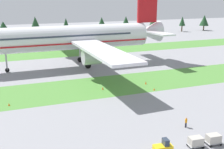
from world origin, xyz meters
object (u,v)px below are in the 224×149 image
object	(u,v)px
ground_crew_loader	(186,122)
taxiway_marker_1	(103,88)
taxiway_marker_0	(146,83)
cargo_dolly_lead	(196,141)
airliner	(75,37)
cargo_dolly_second	(213,139)
taxiway_marker_3	(154,89)
baggage_tug	(163,147)
taxiway_marker_2	(9,104)

from	to	relation	value
ground_crew_loader	taxiway_marker_1	world-z (taller)	ground_crew_loader
taxiway_marker_0	cargo_dolly_lead	bearing A→B (deg)	-103.87
airliner	taxiway_marker_0	world-z (taller)	airliner
cargo_dolly_second	ground_crew_loader	bearing A→B (deg)	8.86
taxiway_marker_3	taxiway_marker_1	bearing A→B (deg)	156.38
cargo_dolly_second	baggage_tug	bearing A→B (deg)	90.00
cargo_dolly_second	cargo_dolly_lead	bearing A→B (deg)	90.00
airliner	ground_crew_loader	distance (m)	48.89
taxiway_marker_0	taxiway_marker_2	bearing A→B (deg)	-174.57
cargo_dolly_lead	taxiway_marker_3	bearing A→B (deg)	-10.67
ground_crew_loader	taxiway_marker_0	world-z (taller)	ground_crew_loader
cargo_dolly_lead	ground_crew_loader	size ratio (longest dim) A/B	1.34
cargo_dolly_lead	taxiway_marker_3	world-z (taller)	cargo_dolly_lead
airliner	cargo_dolly_lead	bearing A→B (deg)	-176.34
taxiway_marker_1	taxiway_marker_2	distance (m)	20.74
cargo_dolly_second	taxiway_marker_2	bearing A→B (deg)	50.92
airliner	taxiway_marker_2	bearing A→B (deg)	142.69
cargo_dolly_second	taxiway_marker_1	distance (m)	30.25
cargo_dolly_second	taxiway_marker_1	world-z (taller)	cargo_dolly_second
taxiway_marker_2	ground_crew_loader	bearing A→B (deg)	-37.13
ground_crew_loader	taxiway_marker_2	size ratio (longest dim) A/B	3.36
taxiway_marker_2	cargo_dolly_lead	bearing A→B (deg)	-47.05
airliner	taxiway_marker_3	xyz separation A→B (m)	(11.20, -29.17, -8.62)
airliner	cargo_dolly_lead	world-z (taller)	airliner
cargo_dolly_lead	taxiway_marker_0	size ratio (longest dim) A/B	3.38
baggage_tug	cargo_dolly_second	distance (m)	7.93
taxiway_marker_0	baggage_tug	bearing A→B (deg)	-112.99
cargo_dolly_lead	taxiway_marker_1	bearing A→B (deg)	12.73
airliner	ground_crew_loader	xyz separation A→B (m)	(6.79, -47.76, -7.92)
taxiway_marker_3	taxiway_marker_0	bearing A→B (deg)	85.88
cargo_dolly_second	taxiway_marker_0	distance (m)	29.87
baggage_tug	taxiway_marker_1	bearing A→B (deg)	2.92
cargo_dolly_lead	airliner	bearing A→B (deg)	9.65
cargo_dolly_lead	taxiway_marker_1	distance (m)	29.47
airliner	taxiway_marker_1	bearing A→B (deg)	179.95
baggage_tug	taxiway_marker_1	size ratio (longest dim) A/B	4.41
baggage_tug	airliner	bearing A→B (deg)	4.31
baggage_tug	taxiway_marker_0	distance (m)	31.35
airliner	taxiway_marker_0	distance (m)	28.26
taxiway_marker_1	ground_crew_loader	bearing A→B (deg)	-74.62
taxiway_marker_1	airliner	bearing A→B (deg)	90.89
airliner	cargo_dolly_second	size ratio (longest dim) A/B	30.64
airliner	ground_crew_loader	size ratio (longest dim) A/B	40.92
airliner	baggage_tug	xyz separation A→B (m)	(-0.69, -53.20, -8.05)
cargo_dolly_lead	ground_crew_loader	distance (m)	6.38
airliner	taxiway_marker_2	distance (m)	35.05
cargo_dolly_second	taxiway_marker_2	distance (m)	38.12
cargo_dolly_lead	baggage_tug	bearing A→B (deg)	90.00
taxiway_marker_2	baggage_tug	bearing A→B (deg)	-53.02
cargo_dolly_second	taxiway_marker_3	distance (m)	25.06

